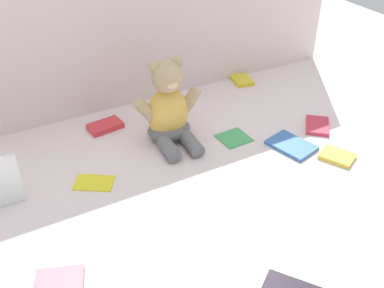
# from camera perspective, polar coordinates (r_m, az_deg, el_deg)

# --- Properties ---
(ground_plane) EXTENTS (3.20, 3.20, 0.00)m
(ground_plane) POSITION_cam_1_polar(r_m,az_deg,el_deg) (1.40, -2.33, -1.47)
(ground_plane) COLOR silver
(backdrop_drape) EXTENTS (1.75, 0.03, 0.67)m
(backdrop_drape) POSITION_cam_1_polar(r_m,az_deg,el_deg) (1.57, -9.17, 15.88)
(backdrop_drape) COLOR silver
(backdrop_drape) RESTS_ON ground_plane
(teddy_bear) EXTENTS (0.23, 0.20, 0.27)m
(teddy_bear) POSITION_cam_1_polar(r_m,az_deg,el_deg) (1.43, -2.92, 4.13)
(teddy_bear) COLOR #E5B24C
(teddy_bear) RESTS_ON ground_plane
(book_case_0) EXTENTS (0.09, 0.10, 0.02)m
(book_case_0) POSITION_cam_1_polar(r_m,az_deg,el_deg) (1.84, 6.26, 7.92)
(book_case_0) COLOR yellow
(book_case_0) RESTS_ON ground_plane
(book_case_1) EXTENTS (0.13, 0.13, 0.01)m
(book_case_1) POSITION_cam_1_polar(r_m,az_deg,el_deg) (1.59, 15.39, 2.23)
(book_case_1) COLOR #C62F44
(book_case_1) RESTS_ON ground_plane
(book_case_2) EXTENTS (0.13, 0.12, 0.01)m
(book_case_2) POSITION_cam_1_polar(r_m,az_deg,el_deg) (1.32, -12.16, -4.67)
(book_case_2) COLOR yellow
(book_case_2) RESTS_ON ground_plane
(book_case_3) EXTENTS (0.13, 0.12, 0.02)m
(book_case_3) POSITION_cam_1_polar(r_m,az_deg,el_deg) (1.07, -16.28, -16.58)
(book_case_3) COLOR #AC717F
(book_case_3) RESTS_ON ground_plane
(book_case_4) EXTENTS (0.11, 0.12, 0.01)m
(book_case_4) POSITION_cam_1_polar(r_m,az_deg,el_deg) (1.45, 17.67, -1.47)
(book_case_4) COLOR yellow
(book_case_4) RESTS_ON ground_plane
(book_case_6) EXTENTS (0.12, 0.08, 0.02)m
(book_case_6) POSITION_cam_1_polar(r_m,az_deg,el_deg) (1.55, -10.79, 2.22)
(book_case_6) COLOR red
(book_case_6) RESTS_ON ground_plane
(book_case_7) EXTENTS (0.10, 0.09, 0.01)m
(book_case_7) POSITION_cam_1_polar(r_m,az_deg,el_deg) (1.48, 5.24, 0.82)
(book_case_7) COLOR #40A158
(book_case_7) RESTS_ON ground_plane
(book_case_8) EXTENTS (0.13, 0.16, 0.01)m
(book_case_8) POSITION_cam_1_polar(r_m,az_deg,el_deg) (1.47, 12.31, -0.16)
(book_case_8) COLOR #3765AC
(book_case_8) RESTS_ON ground_plane
(book_case_9) EXTENTS (0.10, 0.03, 0.14)m
(book_case_9) POSITION_cam_1_polar(r_m,az_deg,el_deg) (1.29, -22.69, -4.39)
(book_case_9) COLOR white
(book_case_9) RESTS_ON ground_plane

